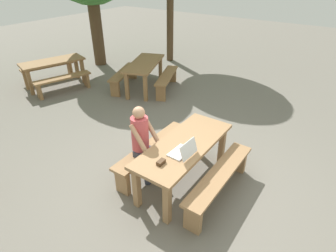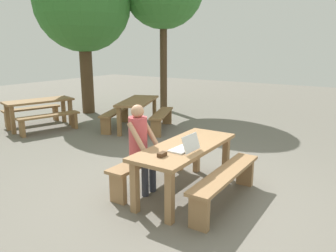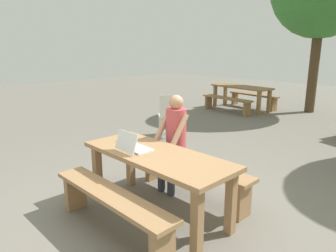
% 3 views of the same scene
% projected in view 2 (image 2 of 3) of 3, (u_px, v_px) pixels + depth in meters
% --- Properties ---
extents(ground_plane, '(30.00, 30.00, 0.00)m').
position_uv_depth(ground_plane, '(185.00, 193.00, 4.69)').
color(ground_plane, slate).
extents(picnic_table_front, '(1.84, 0.72, 0.73)m').
position_uv_depth(picnic_table_front, '(186.00, 153.00, 4.54)').
color(picnic_table_front, '#9E754C').
rests_on(picnic_table_front, ground).
extents(bench_near, '(1.69, 0.30, 0.46)m').
position_uv_depth(bench_near, '(226.00, 180.00, 4.28)').
color(bench_near, '#9E754C').
rests_on(bench_near, ground).
extents(bench_far, '(1.69, 0.30, 0.46)m').
position_uv_depth(bench_far, '(151.00, 163.00, 4.93)').
color(bench_far, '#9E754C').
rests_on(bench_far, ground).
extents(laptop, '(0.36, 0.31, 0.23)m').
position_uv_depth(laptop, '(185.00, 147.00, 4.23)').
color(laptop, white).
rests_on(laptop, picnic_table_front).
extents(small_pouch, '(0.13, 0.07, 0.05)m').
position_uv_depth(small_pouch, '(162.00, 154.00, 4.02)').
color(small_pouch, '#4C331E').
rests_on(small_pouch, picnic_table_front).
extents(person_seated, '(0.37, 0.39, 1.28)m').
position_uv_depth(person_seated, '(141.00, 143.00, 4.58)').
color(person_seated, '#333847').
rests_on(person_seated, ground).
extents(picnic_table_mid, '(1.77, 1.11, 0.73)m').
position_uv_depth(picnic_table_mid, '(39.00, 105.00, 8.33)').
color(picnic_table_mid, olive).
rests_on(picnic_table_mid, ground).
extents(bench_mid_south, '(1.51, 0.72, 0.44)m').
position_uv_depth(bench_mid_south, '(49.00, 119.00, 7.94)').
color(bench_mid_south, olive).
rests_on(bench_mid_south, ground).
extents(bench_mid_north, '(1.51, 0.72, 0.44)m').
position_uv_depth(bench_mid_north, '(32.00, 112.00, 8.86)').
color(bench_mid_north, olive).
rests_on(bench_mid_north, ground).
extents(picnic_table_distant, '(1.86, 1.29, 0.75)m').
position_uv_depth(picnic_table_distant, '(138.00, 105.00, 8.20)').
color(picnic_table_distant, olive).
rests_on(picnic_table_distant, ground).
extents(bench_distant_south, '(1.55, 0.86, 0.46)m').
position_uv_depth(bench_distant_south, '(162.00, 117.00, 8.16)').
color(bench_distant_south, olive).
rests_on(bench_distant_south, ground).
extents(bench_distant_north, '(1.55, 0.86, 0.46)m').
position_uv_depth(bench_distant_north, '(115.00, 115.00, 8.38)').
color(bench_distant_north, olive).
rests_on(bench_distant_north, ground).
extents(tree_rear, '(2.87, 2.87, 4.75)m').
position_uv_depth(tree_rear, '(83.00, 4.00, 9.64)').
color(tree_rear, '#4C3823').
rests_on(tree_rear, ground).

